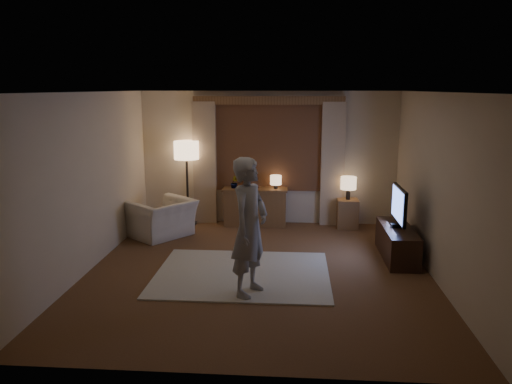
# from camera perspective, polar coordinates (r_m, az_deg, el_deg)

# --- Properties ---
(room) EXTENTS (5.04, 5.54, 2.64)m
(room) POSITION_cam_1_polar(r_m,az_deg,el_deg) (7.61, 0.57, 1.82)
(room) COLOR brown
(room) RESTS_ON ground
(rug) EXTENTS (2.50, 2.00, 0.02)m
(rug) POSITION_cam_1_polar(r_m,az_deg,el_deg) (7.33, -1.57, -9.33)
(rug) COLOR beige
(rug) RESTS_ON floor
(sideboard) EXTENTS (1.20, 0.40, 0.70)m
(sideboard) POSITION_cam_1_polar(r_m,az_deg,el_deg) (9.78, -0.09, -1.82)
(sideboard) COLOR brown
(sideboard) RESTS_ON floor
(picture_frame) EXTENTS (0.16, 0.02, 0.20)m
(picture_frame) POSITION_cam_1_polar(r_m,az_deg,el_deg) (9.68, -0.09, 0.77)
(picture_frame) COLOR brown
(picture_frame) RESTS_ON sideboard
(plant) EXTENTS (0.17, 0.13, 0.30)m
(plant) POSITION_cam_1_polar(r_m,az_deg,el_deg) (9.71, -2.45, 1.10)
(plant) COLOR #999999
(plant) RESTS_ON sideboard
(table_lamp_sideboard) EXTENTS (0.22, 0.22, 0.30)m
(table_lamp_sideboard) POSITION_cam_1_polar(r_m,az_deg,el_deg) (9.64, 2.28, 1.31)
(table_lamp_sideboard) COLOR black
(table_lamp_sideboard) RESTS_ON sideboard
(floor_lamp) EXTENTS (0.48, 0.48, 1.65)m
(floor_lamp) POSITION_cam_1_polar(r_m,az_deg,el_deg) (9.78, -7.95, 4.23)
(floor_lamp) COLOR black
(floor_lamp) RESTS_ON floor
(armchair) EXTENTS (1.35, 1.37, 0.67)m
(armchair) POSITION_cam_1_polar(r_m,az_deg,el_deg) (9.20, -10.68, -2.99)
(armchair) COLOR beige
(armchair) RESTS_ON floor
(side_table) EXTENTS (0.40, 0.40, 0.56)m
(side_table) POSITION_cam_1_polar(r_m,az_deg,el_deg) (9.78, 10.39, -2.44)
(side_table) COLOR brown
(side_table) RESTS_ON floor
(table_lamp_side) EXTENTS (0.30, 0.30, 0.44)m
(table_lamp_side) POSITION_cam_1_polar(r_m,az_deg,el_deg) (9.65, 10.52, 0.94)
(table_lamp_side) COLOR black
(table_lamp_side) RESTS_ON side_table
(tv_stand) EXTENTS (0.45, 1.40, 0.50)m
(tv_stand) POSITION_cam_1_polar(r_m,az_deg,el_deg) (8.25, 15.81, -5.60)
(tv_stand) COLOR black
(tv_stand) RESTS_ON floor
(tv) EXTENTS (0.22, 0.90, 0.65)m
(tv) POSITION_cam_1_polar(r_m,az_deg,el_deg) (8.09, 16.04, -1.49)
(tv) COLOR black
(tv) RESTS_ON tv_stand
(person) EXTENTS (0.65, 0.77, 1.79)m
(person) POSITION_cam_1_polar(r_m,az_deg,el_deg) (6.37, -0.75, -4.01)
(person) COLOR gray
(person) RESTS_ON rug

